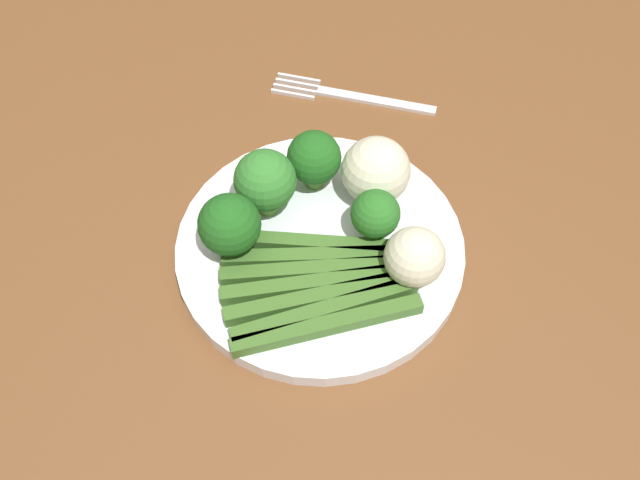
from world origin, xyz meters
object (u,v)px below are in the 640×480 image
Objects in this scene: plate at (320,248)px; asparagus_bundle at (319,284)px; cauliflower_back at (376,171)px; broccoli_back_right at (265,181)px; fork at (351,96)px; cauliflower_right at (415,257)px; broccoli_outer_edge at (314,158)px; broccoli_front_left at (230,225)px; broccoli_left at (375,214)px; dining_table at (352,251)px.

asparagus_bundle reaches higher than plate.
asparagus_bundle is 2.70× the size of cauliflower_back.
asparagus_bundle is at bearing -152.64° from broccoli_back_right.
plate is 4.09× the size of cauliflower_back.
broccoli_back_right is at bearing -69.68° from asparagus_bundle.
cauliflower_right is at bearing 115.53° from fork.
plate is at bearing 137.12° from cauliflower_back.
broccoli_outer_edge is at bearing -56.68° from broccoli_back_right.
plate is at bearing -86.09° from broccoli_front_left.
cauliflower_back is (0.04, -0.00, 0.00)m from broccoli_left.
fork is at bearing 5.12° from cauliflower_back.
dining_table is 0.16m from cauliflower_back.
plate is 0.08m from broccoli_front_left.
broccoli_front_left is at bearing 115.53° from cauliflower_back.
broccoli_left is at bearing 108.72° from fork.
cauliflower_back is 1.21× the size of cauliflower_right.
broccoli_front_left is at bearing 93.91° from plate.
broccoli_front_left is (-0.07, 0.07, 0.00)m from broccoli_outer_edge.
broccoli_outer_edge reaches higher than fork.
broccoli_outer_edge reaches higher than plate.
broccoli_front_left is (-0.08, 0.11, 0.16)m from dining_table.
broccoli_front_left is at bearing -35.63° from asparagus_bundle.
cauliflower_right is (-0.07, -0.12, -0.01)m from broccoli_back_right.
dining_table is 0.17m from broccoli_left.
broccoli_left is 0.78× the size of broccoli_back_right.
broccoli_front_left reaches higher than dining_table.
dining_table is 19.74× the size of broccoli_back_right.
cauliflower_right is 0.30× the size of fork.
broccoli_outer_edge is 1.15× the size of broccoli_left.
cauliflower_back is (0.09, -0.05, 0.02)m from asparagus_bundle.
dining_table is at bearing 19.59° from cauliflower_right.
plate is at bearing 154.76° from dining_table.
asparagus_bundle is 0.97× the size of fork.
broccoli_left is at bearing -83.95° from broccoli_front_left.
cauliflower_right is (-0.10, -0.08, -0.01)m from broccoli_outer_edge.
cauliflower_right is at bearing -160.41° from dining_table.
dining_table is 20.38× the size of broccoli_front_left.
broccoli_back_right is (0.08, 0.04, 0.03)m from asparagus_bundle.
fork is (0.19, -0.11, -0.05)m from broccoli_front_left.
broccoli_outer_edge reaches higher than cauliflower_right.
dining_table is 21.36× the size of cauliflower_back.
fork is at bearing -106.63° from asparagus_bundle.
broccoli_outer_edge is 1.17× the size of cauliflower_right.
fork is at bearing -11.13° from plate.
fork is (0.15, -0.08, -0.05)m from broccoli_back_right.
dining_table is 0.14m from plate.
dining_table is at bearing -53.24° from broccoli_front_left.
asparagus_bundle is 0.08m from cauliflower_right.
fork is at bearing -18.14° from broccoli_outer_edge.
broccoli_left is 0.84× the size of cauliflower_back.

